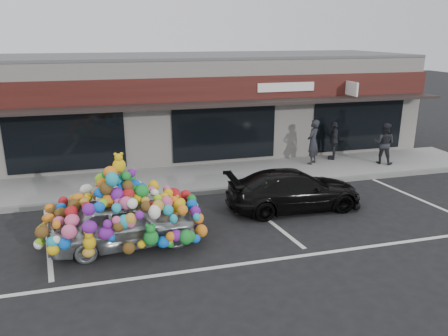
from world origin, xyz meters
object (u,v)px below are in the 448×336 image
object	(u,v)px
pedestrian_a	(313,142)
pedestrian_b	(384,143)
toy_car	(124,216)
black_sedan	(294,190)
pedestrian_c	(334,140)

from	to	relation	value
pedestrian_a	pedestrian_b	distance (m)	2.86
toy_car	black_sedan	size ratio (longest dim) A/B	0.99
black_sedan	pedestrian_a	world-z (taller)	pedestrian_a
toy_car	pedestrian_c	bearing A→B (deg)	-63.79
black_sedan	pedestrian_a	distance (m)	4.61
pedestrian_a	pedestrian_b	size ratio (longest dim) A/B	1.09
black_sedan	pedestrian_c	size ratio (longest dim) A/B	2.64
pedestrian_c	pedestrian_a	bearing A→B (deg)	-41.41
toy_car	pedestrian_b	bearing A→B (deg)	-73.02
toy_car	pedestrian_c	distance (m)	10.32
pedestrian_a	pedestrian_b	xyz separation A→B (m)	(2.77, -0.70, -0.07)
toy_car	black_sedan	distance (m)	5.28
black_sedan	pedestrian_b	size ratio (longest dim) A/B	2.52
pedestrian_b	pedestrian_a	bearing A→B (deg)	29.29
toy_car	pedestrian_a	world-z (taller)	toy_car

